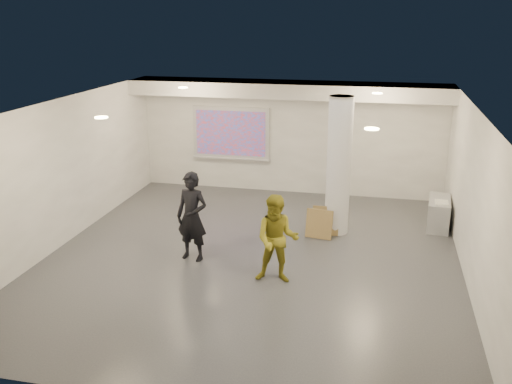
% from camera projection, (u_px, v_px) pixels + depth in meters
% --- Properties ---
extents(floor, '(8.00, 9.00, 0.01)m').
position_uv_depth(floor, '(252.00, 258.00, 11.26)').
color(floor, '#3B3D43').
rests_on(floor, ground).
extents(ceiling, '(8.00, 9.00, 0.01)m').
position_uv_depth(ceiling, '(251.00, 107.00, 10.35)').
color(ceiling, silver).
rests_on(ceiling, floor).
extents(wall_back, '(8.00, 0.01, 3.00)m').
position_uv_depth(wall_back, '(290.00, 137.00, 14.99)').
color(wall_back, silver).
rests_on(wall_back, floor).
extents(wall_front, '(8.00, 0.01, 3.00)m').
position_uv_depth(wall_front, '(164.00, 295.00, 6.62)').
color(wall_front, silver).
rests_on(wall_front, floor).
extents(wall_left, '(0.01, 9.00, 3.00)m').
position_uv_depth(wall_left, '(61.00, 173.00, 11.64)').
color(wall_left, silver).
rests_on(wall_left, floor).
extents(wall_right, '(0.01, 9.00, 3.00)m').
position_uv_depth(wall_right, '(474.00, 200.00, 9.97)').
color(wall_right, silver).
rests_on(wall_right, floor).
extents(soffit_band, '(8.00, 1.10, 0.36)m').
position_uv_depth(soffit_band, '(287.00, 89.00, 14.08)').
color(soffit_band, silver).
rests_on(soffit_band, ceiling).
extents(downlight_nw, '(0.22, 0.22, 0.02)m').
position_uv_depth(downlight_nw, '(183.00, 88.00, 13.15)').
color(downlight_nw, '#FFF499').
rests_on(downlight_nw, ceiling).
extents(downlight_ne, '(0.22, 0.22, 0.02)m').
position_uv_depth(downlight_ne, '(377.00, 93.00, 12.23)').
color(downlight_ne, '#FFF499').
rests_on(downlight_ne, ceiling).
extents(downlight_sw, '(0.22, 0.22, 0.02)m').
position_uv_depth(downlight_sw, '(101.00, 117.00, 9.42)').
color(downlight_sw, '#FFF499').
rests_on(downlight_sw, ceiling).
extents(downlight_se, '(0.22, 0.22, 0.02)m').
position_uv_depth(downlight_se, '(372.00, 129.00, 8.51)').
color(downlight_se, '#FFF499').
rests_on(downlight_se, ceiling).
extents(column, '(0.52, 0.52, 3.00)m').
position_uv_depth(column, '(339.00, 166.00, 12.17)').
color(column, silver).
rests_on(column, floor).
extents(projection_screen, '(2.10, 0.13, 1.42)m').
position_uv_depth(projection_screen, '(231.00, 134.00, 15.28)').
color(projection_screen, silver).
rests_on(projection_screen, wall_back).
extents(credenza, '(0.57, 1.16, 0.65)m').
position_uv_depth(credenza, '(439.00, 213.00, 12.81)').
color(credenza, gray).
rests_on(credenza, floor).
extents(papers_stack, '(0.29, 0.37, 0.02)m').
position_uv_depth(papers_stack, '(442.00, 202.00, 12.48)').
color(papers_stack, white).
rests_on(papers_stack, credenza).
extents(cardboard_back, '(0.58, 0.19, 0.63)m').
position_uv_depth(cardboard_back, '(325.00, 221.00, 12.39)').
color(cardboard_back, olive).
rests_on(cardboard_back, floor).
extents(cardboard_front, '(0.59, 0.26, 0.63)m').
position_uv_depth(cardboard_front, '(319.00, 224.00, 12.18)').
color(cardboard_front, olive).
rests_on(cardboard_front, floor).
extents(woman, '(0.71, 0.53, 1.76)m').
position_uv_depth(woman, '(192.00, 217.00, 10.98)').
color(woman, black).
rests_on(woman, floor).
extents(man, '(0.83, 0.67, 1.62)m').
position_uv_depth(man, '(277.00, 239.00, 10.07)').
color(man, olive).
rests_on(man, floor).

